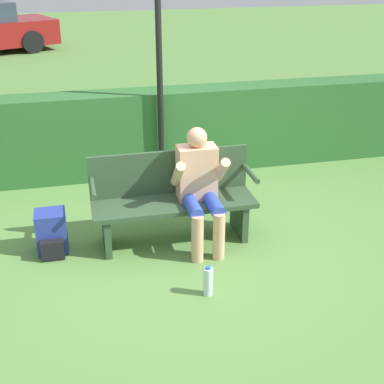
# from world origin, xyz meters

# --- Properties ---
(ground_plane) EXTENTS (40.00, 40.00, 0.00)m
(ground_plane) POSITION_xyz_m (0.00, 0.00, 0.00)
(ground_plane) COLOR #5B8942
(hedge_back) EXTENTS (12.00, 0.43, 1.04)m
(hedge_back) POSITION_xyz_m (0.00, 1.80, 0.52)
(hedge_back) COLOR #2D662D
(hedge_back) RESTS_ON ground
(park_bench) EXTENTS (1.54, 0.46, 0.86)m
(park_bench) POSITION_xyz_m (0.00, 0.07, 0.43)
(park_bench) COLOR #334C33
(park_bench) RESTS_ON ground
(person_seated) EXTENTS (0.50, 0.61, 1.12)m
(person_seated) POSITION_xyz_m (0.23, -0.07, 0.61)
(person_seated) COLOR #DBA884
(person_seated) RESTS_ON ground
(backpack) EXTENTS (0.28, 0.33, 0.40)m
(backpack) POSITION_xyz_m (-1.15, 0.07, 0.19)
(backpack) COLOR #283893
(backpack) RESTS_ON ground
(water_bottle) EXTENTS (0.08, 0.08, 0.27)m
(water_bottle) POSITION_xyz_m (0.09, -0.93, 0.13)
(water_bottle) COLOR silver
(water_bottle) RESTS_ON ground
(signpost) EXTENTS (0.36, 0.09, 2.58)m
(signpost) POSITION_xyz_m (0.15, 1.52, 1.45)
(signpost) COLOR black
(signpost) RESTS_ON ground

